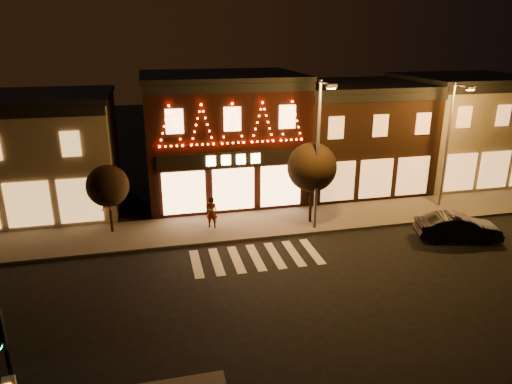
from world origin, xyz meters
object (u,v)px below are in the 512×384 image
object	(u,v)px
pedestrian	(212,212)
dark_sedan	(458,228)
streetlamp_mid	(319,145)
traffic_signal_near	(4,355)

from	to	relation	value
pedestrian	dark_sedan	bearing A→B (deg)	-177.48
streetlamp_mid	dark_sedan	bearing A→B (deg)	-24.66
traffic_signal_near	dark_sedan	size ratio (longest dim) A/B	1.00
traffic_signal_near	pedestrian	bearing A→B (deg)	55.54
traffic_signal_near	dark_sedan	bearing A→B (deg)	17.78
traffic_signal_near	streetlamp_mid	xyz separation A→B (m)	(12.73, 12.29, 1.78)
traffic_signal_near	dark_sedan	distance (m)	22.13
dark_sedan	pedestrian	xyz separation A→B (m)	(-12.81, 4.50, 0.34)
streetlamp_mid	pedestrian	world-z (taller)	streetlamp_mid
dark_sedan	pedestrian	world-z (taller)	pedestrian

